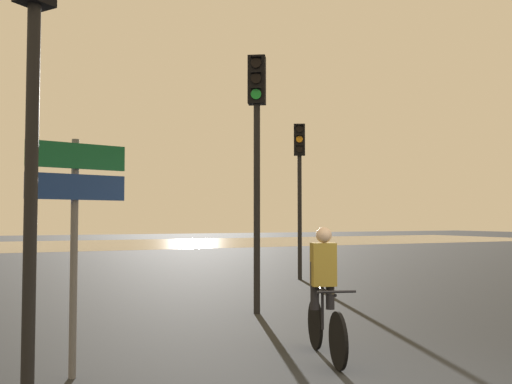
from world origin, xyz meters
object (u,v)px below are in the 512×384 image
(direction_sign_post, at_px, (75,212))
(cyclist, at_px, (324,291))
(traffic_light_near_left, at_px, (34,60))
(traffic_light_far_right, at_px, (300,171))
(traffic_light_center, at_px, (257,134))

(direction_sign_post, bearing_deg, cyclist, 161.11)
(direction_sign_post, xyz_separation_m, cyclist, (2.95, -0.37, -0.97))
(traffic_light_near_left, height_order, cyclist, traffic_light_near_left)
(traffic_light_near_left, relative_size, traffic_light_far_right, 1.04)
(direction_sign_post, bearing_deg, traffic_light_far_right, -144.99)
(traffic_light_center, bearing_deg, traffic_light_far_right, -95.42)
(traffic_light_near_left, xyz_separation_m, traffic_light_far_right, (7.76, 8.57, -0.11))
(traffic_light_near_left, relative_size, traffic_light_center, 0.97)
(traffic_light_far_right, xyz_separation_m, cyclist, (-4.30, -8.07, -2.27))
(traffic_light_near_left, distance_m, direction_sign_post, 1.73)
(cyclist, bearing_deg, traffic_light_far_right, -100.97)
(traffic_light_near_left, bearing_deg, direction_sign_post, -154.72)
(traffic_light_far_right, bearing_deg, cyclist, 91.56)
(direction_sign_post, bearing_deg, traffic_light_near_left, 47.70)
(cyclist, bearing_deg, traffic_light_center, -84.24)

